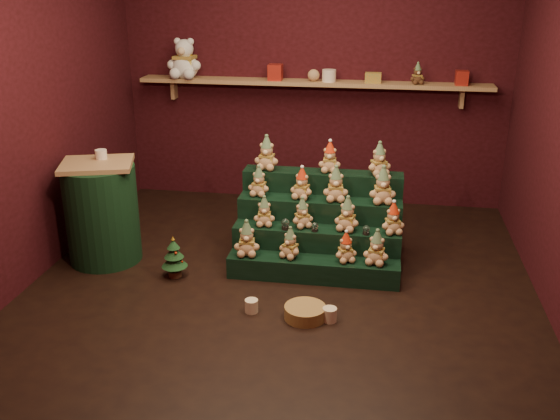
% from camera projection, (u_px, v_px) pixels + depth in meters
% --- Properties ---
extents(ground, '(4.00, 4.00, 0.00)m').
position_uv_depth(ground, '(283.00, 280.00, 5.10)').
color(ground, black).
rests_on(ground, ground).
extents(back_wall, '(4.00, 0.10, 2.80)m').
position_uv_depth(back_wall, '(314.00, 70.00, 6.49)').
color(back_wall, black).
rests_on(back_wall, ground).
extents(front_wall, '(4.00, 0.10, 2.80)m').
position_uv_depth(front_wall, '(210.00, 207.00, 2.71)').
color(front_wall, black).
rests_on(front_wall, ground).
extents(left_wall, '(0.10, 4.00, 2.80)m').
position_uv_depth(left_wall, '(27.00, 102.00, 4.91)').
color(left_wall, black).
rests_on(left_wall, ground).
extents(back_shelf, '(3.60, 0.26, 0.24)m').
position_uv_depth(back_shelf, '(312.00, 83.00, 6.37)').
color(back_shelf, '#A87E54').
rests_on(back_shelf, ground).
extents(riser_tier_front, '(1.40, 0.22, 0.18)m').
position_uv_depth(riser_tier_front, '(313.00, 269.00, 5.08)').
color(riser_tier_front, black).
rests_on(riser_tier_front, ground).
extents(riser_tier_midfront, '(1.40, 0.22, 0.36)m').
position_uv_depth(riser_tier_midfront, '(316.00, 248.00, 5.25)').
color(riser_tier_midfront, black).
rests_on(riser_tier_midfront, ground).
extents(riser_tier_midback, '(1.40, 0.22, 0.54)m').
position_uv_depth(riser_tier_midback, '(319.00, 228.00, 5.42)').
color(riser_tier_midback, black).
rests_on(riser_tier_midback, ground).
extents(riser_tier_back, '(1.40, 0.22, 0.72)m').
position_uv_depth(riser_tier_back, '(322.00, 210.00, 5.59)').
color(riser_tier_back, black).
rests_on(riser_tier_back, ground).
extents(teddy_0, '(0.23, 0.22, 0.30)m').
position_uv_depth(teddy_0, '(247.00, 238.00, 5.08)').
color(teddy_0, tan).
rests_on(teddy_0, riser_tier_front).
extents(teddy_1, '(0.24, 0.23, 0.26)m').
position_uv_depth(teddy_1, '(290.00, 243.00, 5.04)').
color(teddy_1, tan).
rests_on(teddy_1, riser_tier_front).
extents(teddy_2, '(0.23, 0.22, 0.25)m').
position_uv_depth(teddy_2, '(346.00, 247.00, 4.97)').
color(teddy_2, tan).
rests_on(teddy_2, riser_tier_front).
extents(teddy_3, '(0.24, 0.22, 0.28)m').
position_uv_depth(teddy_3, '(377.00, 247.00, 4.93)').
color(teddy_3, tan).
rests_on(teddy_3, riser_tier_front).
extents(teddy_4, '(0.20, 0.19, 0.25)m').
position_uv_depth(teddy_4, '(264.00, 211.00, 5.21)').
color(teddy_4, tan).
rests_on(teddy_4, riser_tier_midfront).
extents(teddy_5, '(0.24, 0.23, 0.25)m').
position_uv_depth(teddy_5, '(302.00, 213.00, 5.18)').
color(teddy_5, tan).
rests_on(teddy_5, riser_tier_midfront).
extents(teddy_6, '(0.24, 0.23, 0.29)m').
position_uv_depth(teddy_6, '(347.00, 214.00, 5.11)').
color(teddy_6, tan).
rests_on(teddy_6, riser_tier_midfront).
extents(teddy_7, '(0.23, 0.22, 0.26)m').
position_uv_depth(teddy_7, '(393.00, 218.00, 5.05)').
color(teddy_7, tan).
rests_on(teddy_7, riser_tier_midfront).
extents(teddy_8, '(0.20, 0.19, 0.26)m').
position_uv_depth(teddy_8, '(259.00, 181.00, 5.38)').
color(teddy_8, tan).
rests_on(teddy_8, riser_tier_midback).
extents(teddy_9, '(0.23, 0.22, 0.27)m').
position_uv_depth(teddy_9, '(302.00, 183.00, 5.30)').
color(teddy_9, tan).
rests_on(teddy_9, riser_tier_midback).
extents(teddy_10, '(0.23, 0.21, 0.30)m').
position_uv_depth(teddy_10, '(336.00, 184.00, 5.25)').
color(teddy_10, tan).
rests_on(teddy_10, riser_tier_midback).
extents(teddy_11, '(0.25, 0.23, 0.31)m').
position_uv_depth(teddy_11, '(383.00, 185.00, 5.19)').
color(teddy_11, tan).
rests_on(teddy_11, riser_tier_midback).
extents(teddy_12, '(0.22, 0.20, 0.30)m').
position_uv_depth(teddy_12, '(267.00, 153.00, 5.48)').
color(teddy_12, tan).
rests_on(teddy_12, riser_tier_back).
extents(teddy_13, '(0.20, 0.18, 0.27)m').
position_uv_depth(teddy_13, '(330.00, 157.00, 5.41)').
color(teddy_13, tan).
rests_on(teddy_13, riser_tier_back).
extents(teddy_14, '(0.26, 0.25, 0.28)m').
position_uv_depth(teddy_14, '(379.00, 159.00, 5.33)').
color(teddy_14, tan).
rests_on(teddy_14, riser_tier_back).
extents(snow_globe_a, '(0.07, 0.07, 0.09)m').
position_uv_depth(snow_globe_a, '(285.00, 224.00, 5.15)').
color(snow_globe_a, black).
rests_on(snow_globe_a, riser_tier_midfront).
extents(snow_globe_b, '(0.06, 0.06, 0.08)m').
position_uv_depth(snow_globe_b, '(315.00, 227.00, 5.12)').
color(snow_globe_b, black).
rests_on(snow_globe_b, riser_tier_midfront).
extents(snow_globe_c, '(0.06, 0.06, 0.08)m').
position_uv_depth(snow_globe_c, '(366.00, 230.00, 5.06)').
color(snow_globe_c, black).
rests_on(snow_globe_c, riser_tier_midfront).
extents(side_table, '(0.69, 0.63, 0.88)m').
position_uv_depth(side_table, '(102.00, 212.00, 5.32)').
color(side_table, '#A87E54').
rests_on(side_table, ground).
extents(table_ornament, '(0.10, 0.10, 0.08)m').
position_uv_depth(table_ornament, '(101.00, 154.00, 5.24)').
color(table_ornament, beige).
rests_on(table_ornament, side_table).
extents(mini_christmas_tree, '(0.21, 0.21, 0.36)m').
position_uv_depth(mini_christmas_tree, '(174.00, 257.00, 5.10)').
color(mini_christmas_tree, '#4D2E1B').
rests_on(mini_christmas_tree, ground).
extents(mug_left, '(0.10, 0.10, 0.10)m').
position_uv_depth(mug_left, '(251.00, 306.00, 4.60)').
color(mug_left, beige).
rests_on(mug_left, ground).
extents(mug_right, '(0.10, 0.10, 0.10)m').
position_uv_depth(mug_right, '(330.00, 315.00, 4.48)').
color(mug_right, beige).
rests_on(mug_right, ground).
extents(wicker_basket, '(0.36, 0.36, 0.09)m').
position_uv_depth(wicker_basket, '(305.00, 312.00, 4.52)').
color(wicker_basket, olive).
rests_on(wicker_basket, ground).
extents(white_bear, '(0.38, 0.35, 0.51)m').
position_uv_depth(white_bear, '(184.00, 53.00, 6.44)').
color(white_bear, white).
rests_on(white_bear, back_shelf).
extents(brown_bear, '(0.18, 0.17, 0.21)m').
position_uv_depth(brown_bear, '(417.00, 74.00, 6.13)').
color(brown_bear, '#4D2D19').
rests_on(brown_bear, back_shelf).
extents(gift_tin_red_a, '(0.14, 0.14, 0.16)m').
position_uv_depth(gift_tin_red_a, '(275.00, 72.00, 6.36)').
color(gift_tin_red_a, '#AC251A').
rests_on(gift_tin_red_a, back_shelf).
extents(gift_tin_cream, '(0.14, 0.14, 0.12)m').
position_uv_depth(gift_tin_cream, '(329.00, 76.00, 6.29)').
color(gift_tin_cream, beige).
rests_on(gift_tin_cream, back_shelf).
extents(gift_tin_red_b, '(0.12, 0.12, 0.14)m').
position_uv_depth(gift_tin_red_b, '(462.00, 78.00, 6.09)').
color(gift_tin_red_b, '#AC251A').
rests_on(gift_tin_red_b, back_shelf).
extents(shelf_plush_ball, '(0.12, 0.12, 0.12)m').
position_uv_depth(shelf_plush_ball, '(314.00, 75.00, 6.31)').
color(shelf_plush_ball, tan).
rests_on(shelf_plush_ball, back_shelf).
extents(scarf_gift_box, '(0.16, 0.10, 0.10)m').
position_uv_depth(scarf_gift_box, '(373.00, 78.00, 6.22)').
color(scarf_gift_box, '#C7721C').
rests_on(scarf_gift_box, back_shelf).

